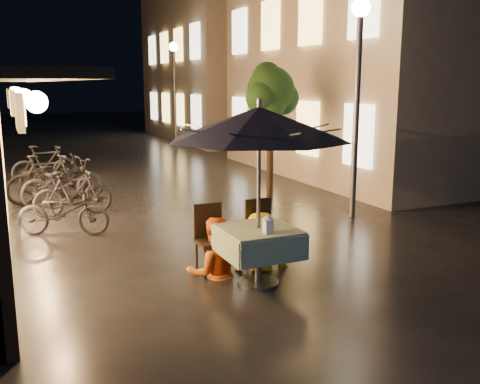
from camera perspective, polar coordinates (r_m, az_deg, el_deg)
name	(u,v)px	position (r m, az deg, el deg)	size (l,w,h in m)	color
ground	(263,267)	(7.95, 2.52, -7.94)	(90.00, 90.00, 0.00)	black
east_building_near	(392,58)	(17.11, 15.90, 13.63)	(7.30, 9.30, 6.80)	tan
east_building_far	(238,63)	(27.00, -0.24, 13.65)	(7.30, 10.30, 7.30)	tan
street_tree	(271,93)	(12.62, 3.34, 10.45)	(1.43, 1.20, 3.15)	black
streetlamp_near	(358,69)	(10.78, 12.50, 12.68)	(0.36, 0.36, 4.23)	#59595E
streetlamp_far	(174,76)	(21.66, -7.03, 12.13)	(0.36, 0.36, 4.23)	#59595E
cafe_table	(258,242)	(7.11, 1.97, -5.33)	(0.99, 0.99, 0.78)	#59595E
patio_umbrella	(259,124)	(6.83, 2.06, 7.31)	(2.38, 2.38, 2.46)	#59595E
cafe_chair_left	(210,235)	(7.63, -3.17, -4.57)	(0.42, 0.42, 0.97)	black
cafe_chair_right	(261,229)	(7.93, 2.25, -3.92)	(0.42, 0.42, 0.97)	black
table_lantern	(268,223)	(6.78, 3.02, -3.27)	(0.16, 0.16, 0.25)	white
person_orange	(214,219)	(7.41, -2.84, -2.85)	(0.79, 0.61, 1.62)	orange
person_yellow	(261,214)	(7.71, 2.26, -2.40)	(1.03, 0.59, 1.59)	yellow
bicycle_0	(63,212)	(9.94, -18.35, -2.02)	(0.56, 1.62, 0.85)	black
bicycle_1	(73,194)	(11.29, -17.41, -0.16)	(0.44, 1.55, 0.93)	black
bicycle_2	(63,182)	(12.46, -18.39, 1.01)	(0.67, 1.92, 1.01)	black
bicycle_3	(47,179)	(12.77, -19.90, 1.36)	(0.52, 1.83, 1.10)	black
bicycle_4	(55,174)	(13.98, -19.09, 1.84)	(0.60, 1.73, 0.91)	black
bicycle_5	(45,165)	(15.23, -20.09, 2.77)	(0.49, 1.72, 1.04)	black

